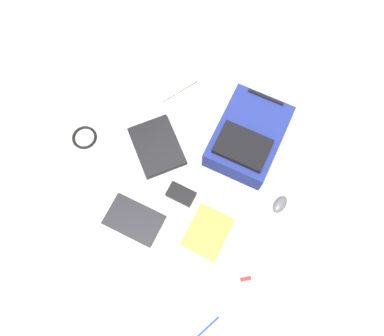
{
  "coord_description": "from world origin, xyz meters",
  "views": [
    {
      "loc": [
        0.42,
        -0.43,
        1.98
      ],
      "look_at": [
        -0.02,
        0.04,
        0.02
      ],
      "focal_mm": 37.38,
      "sensor_mm": 36.0,
      "label": 1
    }
  ],
  "objects_px": {
    "book_blue": "(134,220)",
    "laptop": "(157,146)",
    "power_brick": "(181,194)",
    "cable_coil": "(84,137)",
    "book_comic": "(207,232)",
    "usb_stick": "(246,279)",
    "backpack": "(248,137)",
    "book_manual": "(169,78)",
    "pen_black": "(207,328)",
    "computer_mouse": "(280,204)"
  },
  "relations": [
    {
      "from": "laptop",
      "to": "computer_mouse",
      "type": "distance_m",
      "value": 0.7
    },
    {
      "from": "book_manual",
      "to": "pen_black",
      "type": "bearing_deg",
      "value": -38.15
    },
    {
      "from": "book_blue",
      "to": "computer_mouse",
      "type": "height_order",
      "value": "computer_mouse"
    },
    {
      "from": "usb_stick",
      "to": "computer_mouse",
      "type": "bearing_deg",
      "value": 106.19
    },
    {
      "from": "book_comic",
      "to": "computer_mouse",
      "type": "height_order",
      "value": "computer_mouse"
    },
    {
      "from": "laptop",
      "to": "power_brick",
      "type": "height_order",
      "value": "power_brick"
    },
    {
      "from": "book_comic",
      "to": "usb_stick",
      "type": "distance_m",
      "value": 0.29
    },
    {
      "from": "cable_coil",
      "to": "power_brick",
      "type": "height_order",
      "value": "power_brick"
    },
    {
      "from": "cable_coil",
      "to": "usb_stick",
      "type": "bearing_deg",
      "value": 2.13
    },
    {
      "from": "computer_mouse",
      "to": "power_brick",
      "type": "distance_m",
      "value": 0.5
    },
    {
      "from": "laptop",
      "to": "power_brick",
      "type": "relative_size",
      "value": 2.68
    },
    {
      "from": "book_blue",
      "to": "book_comic",
      "type": "distance_m",
      "value": 0.37
    },
    {
      "from": "book_manual",
      "to": "cable_coil",
      "type": "distance_m",
      "value": 0.58
    },
    {
      "from": "laptop",
      "to": "usb_stick",
      "type": "height_order",
      "value": "laptop"
    },
    {
      "from": "usb_stick",
      "to": "book_manual",
      "type": "bearing_deg",
      "value": 152.76
    },
    {
      "from": "usb_stick",
      "to": "book_comic",
      "type": "bearing_deg",
      "value": 172.71
    },
    {
      "from": "book_comic",
      "to": "power_brick",
      "type": "relative_size",
      "value": 2.03
    },
    {
      "from": "cable_coil",
      "to": "power_brick",
      "type": "xyz_separation_m",
      "value": [
        0.59,
        0.13,
        0.01
      ]
    },
    {
      "from": "backpack",
      "to": "cable_coil",
      "type": "bearing_deg",
      "value": -138.61
    },
    {
      "from": "backpack",
      "to": "laptop",
      "type": "xyz_separation_m",
      "value": [
        -0.33,
        -0.34,
        -0.06
      ]
    },
    {
      "from": "book_manual",
      "to": "pen_black",
      "type": "distance_m",
      "value": 1.32
    },
    {
      "from": "computer_mouse",
      "to": "cable_coil",
      "type": "relative_size",
      "value": 0.74
    },
    {
      "from": "laptop",
      "to": "book_comic",
      "type": "xyz_separation_m",
      "value": [
        0.5,
        -0.15,
        -0.01
      ]
    },
    {
      "from": "laptop",
      "to": "power_brick",
      "type": "xyz_separation_m",
      "value": [
        0.27,
        -0.1,
        0.0
      ]
    },
    {
      "from": "book_blue",
      "to": "laptop",
      "type": "bearing_deg",
      "value": 118.62
    },
    {
      "from": "laptop",
      "to": "cable_coil",
      "type": "relative_size",
      "value": 2.79
    },
    {
      "from": "computer_mouse",
      "to": "cable_coil",
      "type": "bearing_deg",
      "value": -163.94
    },
    {
      "from": "book_blue",
      "to": "cable_coil",
      "type": "distance_m",
      "value": 0.53
    },
    {
      "from": "laptop",
      "to": "computer_mouse",
      "type": "height_order",
      "value": "computer_mouse"
    },
    {
      "from": "laptop",
      "to": "book_comic",
      "type": "relative_size",
      "value": 1.32
    },
    {
      "from": "book_manual",
      "to": "cable_coil",
      "type": "xyz_separation_m",
      "value": [
        -0.08,
        -0.57,
        -0.0
      ]
    },
    {
      "from": "computer_mouse",
      "to": "pen_black",
      "type": "relative_size",
      "value": 0.67
    },
    {
      "from": "computer_mouse",
      "to": "pen_black",
      "type": "bearing_deg",
      "value": -86.83
    },
    {
      "from": "cable_coil",
      "to": "pen_black",
      "type": "xyz_separation_m",
      "value": [
        1.12,
        -0.25,
        -0.0
      ]
    },
    {
      "from": "backpack",
      "to": "usb_stick",
      "type": "bearing_deg",
      "value": -49.19
    },
    {
      "from": "cable_coil",
      "to": "pen_black",
      "type": "height_order",
      "value": "cable_coil"
    },
    {
      "from": "book_comic",
      "to": "cable_coil",
      "type": "distance_m",
      "value": 0.83
    },
    {
      "from": "computer_mouse",
      "to": "laptop",
      "type": "bearing_deg",
      "value": -170.65
    },
    {
      "from": "book_manual",
      "to": "usb_stick",
      "type": "relative_size",
      "value": 5.32
    },
    {
      "from": "book_comic",
      "to": "cable_coil",
      "type": "bearing_deg",
      "value": -174.63
    },
    {
      "from": "backpack",
      "to": "book_blue",
      "type": "height_order",
      "value": "backpack"
    },
    {
      "from": "cable_coil",
      "to": "computer_mouse",
      "type": "bearing_deg",
      "value": 23.44
    },
    {
      "from": "laptop",
      "to": "book_comic",
      "type": "distance_m",
      "value": 0.52
    },
    {
      "from": "book_manual",
      "to": "book_blue",
      "type": "xyz_separation_m",
      "value": [
        0.44,
        -0.7,
        0.0
      ]
    },
    {
      "from": "backpack",
      "to": "laptop",
      "type": "height_order",
      "value": "backpack"
    },
    {
      "from": "cable_coil",
      "to": "power_brick",
      "type": "distance_m",
      "value": 0.61
    },
    {
      "from": "computer_mouse",
      "to": "usb_stick",
      "type": "relative_size",
      "value": 1.9
    },
    {
      "from": "computer_mouse",
      "to": "usb_stick",
      "type": "height_order",
      "value": "computer_mouse"
    },
    {
      "from": "backpack",
      "to": "usb_stick",
      "type": "relative_size",
      "value": 10.11
    },
    {
      "from": "book_comic",
      "to": "usb_stick",
      "type": "xyz_separation_m",
      "value": [
        0.28,
        -0.04,
        -0.01
      ]
    }
  ]
}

